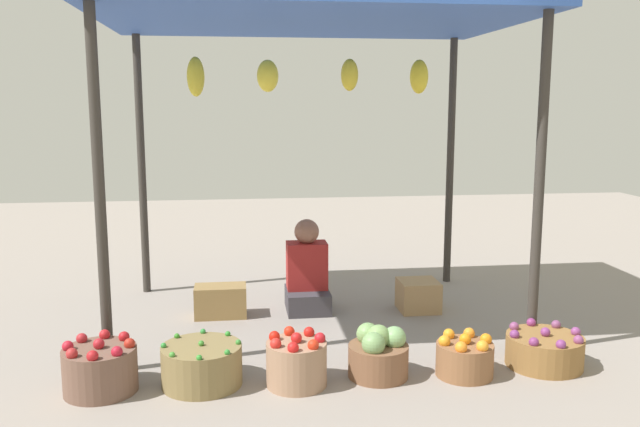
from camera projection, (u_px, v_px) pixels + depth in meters
name	position (u px, v px, depth m)	size (l,w,h in m)	color
ground_plane	(312.00, 317.00, 5.44)	(14.00, 14.00, 0.00)	gray
market_stall_structure	(311.00, 45.00, 5.09)	(3.21, 2.20, 2.39)	#38332D
vendor_person	(307.00, 275.00, 5.60)	(0.36, 0.44, 0.78)	#3A373D
basket_red_apples	(100.00, 369.00, 4.01)	(0.44, 0.44, 0.34)	brown
basket_green_chilies	(202.00, 365.00, 4.11)	(0.50, 0.50, 0.29)	olive
basket_red_tomatoes	(297.00, 362.00, 4.10)	(0.38, 0.38, 0.34)	#A17A5E
basket_cabbages	(378.00, 354.00, 4.23)	(0.39, 0.39, 0.34)	brown
basket_oranges	(465.00, 358.00, 4.25)	(0.37, 0.37, 0.28)	brown
basket_purple_onions	(544.00, 350.00, 4.41)	(0.51, 0.51, 0.27)	olive
wooden_crate_near_vendor	(221.00, 301.00, 5.44)	(0.42, 0.24, 0.26)	olive
wooden_crate_stacked_rear	(418.00, 295.00, 5.61)	(0.33, 0.32, 0.26)	tan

